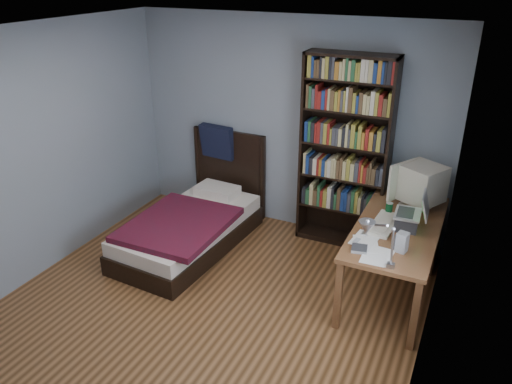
# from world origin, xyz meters

# --- Properties ---
(room) EXTENTS (4.20, 4.24, 2.50)m
(room) POSITION_xyz_m (0.03, -0.00, 1.25)
(room) COLOR #503117
(room) RESTS_ON ground
(desk) EXTENTS (0.75, 1.66, 0.73)m
(desk) POSITION_xyz_m (1.50, 1.66, 0.42)
(desk) COLOR brown
(desk) RESTS_ON floor
(crt_monitor) EXTENTS (0.55, 0.50, 0.46)m
(crt_monitor) POSITION_xyz_m (1.59, 1.67, 0.99)
(crt_monitor) COLOR beige
(crt_monitor) RESTS_ON desk
(laptop) EXTENTS (0.31, 0.32, 0.37)m
(laptop) POSITION_xyz_m (1.59, 1.18, 0.84)
(laptop) COLOR #2D2D30
(laptop) RESTS_ON desk
(desk_lamp) EXTENTS (0.23, 0.51, 0.61)m
(desk_lamp) POSITION_xyz_m (1.47, 0.08, 1.22)
(desk_lamp) COLOR #99999E
(desk_lamp) RESTS_ON desk
(keyboard) EXTENTS (0.24, 0.52, 0.05)m
(keyboard) POSITION_xyz_m (1.38, 1.13, 0.75)
(keyboard) COLOR beige
(keyboard) RESTS_ON desk
(speaker) EXTENTS (0.11, 0.11, 0.18)m
(speaker) POSITION_xyz_m (1.61, 0.73, 0.82)
(speaker) COLOR #959597
(speaker) RESTS_ON desk
(soda_can) EXTENTS (0.07, 0.07, 0.12)m
(soda_can) POSITION_xyz_m (1.37, 1.38, 0.79)
(soda_can) COLOR #073518
(soda_can) RESTS_ON desk
(mouse) EXTENTS (0.06, 0.11, 0.04)m
(mouse) POSITION_xyz_m (1.47, 1.52, 0.75)
(mouse) COLOR silver
(mouse) RESTS_ON desk
(phone_silver) EXTENTS (0.05, 0.10, 0.02)m
(phone_silver) POSITION_xyz_m (1.26, 0.90, 0.74)
(phone_silver) COLOR silver
(phone_silver) RESTS_ON desk
(phone_grey) EXTENTS (0.05, 0.09, 0.02)m
(phone_grey) POSITION_xyz_m (1.23, 0.73, 0.74)
(phone_grey) COLOR #959597
(phone_grey) RESTS_ON desk
(external_drive) EXTENTS (0.15, 0.15, 0.03)m
(external_drive) POSITION_xyz_m (1.29, 0.60, 0.74)
(external_drive) COLOR #959597
(external_drive) RESTS_ON desk
(bookshelf) EXTENTS (0.97, 0.30, 2.16)m
(bookshelf) POSITION_xyz_m (0.75, 1.94, 1.08)
(bookshelf) COLOR black
(bookshelf) RESTS_ON floor
(bed) EXTENTS (1.04, 2.03, 1.16)m
(bed) POSITION_xyz_m (-0.76, 1.14, 0.26)
(bed) COLOR black
(bed) RESTS_ON floor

